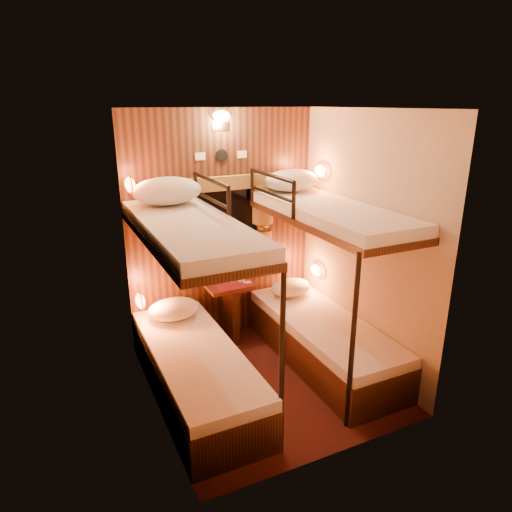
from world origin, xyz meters
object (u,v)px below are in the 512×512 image
bunk_left (194,338)px  bottle_right (242,271)px  table (231,304)px  bunk_right (324,310)px  bottle_left (232,274)px

bunk_left → bottle_right: 1.13m
table → bottle_right: 0.37m
bunk_right → bottle_left: 1.04m
bottle_right → bottle_left: bearing=162.4°
bunk_left → table: 1.02m
bunk_left → table: bunk_left is taller
bottle_left → bunk_left: bearing=-129.9°
bunk_left → bottle_right: bunk_left is taller
bunk_right → bottle_right: (-0.51, 0.79, 0.20)m
bunk_right → table: size_ratio=2.90×
bunk_right → bottle_left: bunk_right is taller
bunk_left → bottle_left: bunk_left is taller
bottle_left → bottle_right: bearing=-17.6°
bunk_left → bunk_right: same height
bunk_right → bottle_left: size_ratio=9.01×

